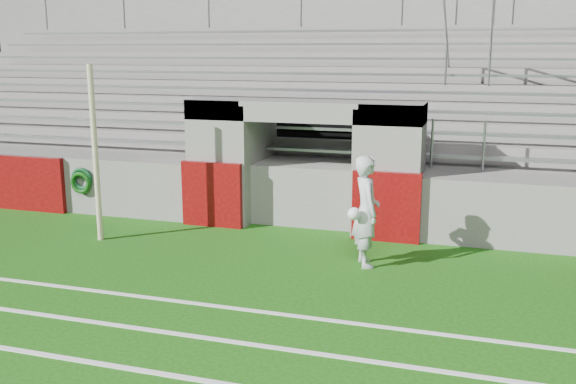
% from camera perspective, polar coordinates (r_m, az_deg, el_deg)
% --- Properties ---
extents(ground, '(90.00, 90.00, 0.00)m').
position_cam_1_polar(ground, '(10.23, -4.11, -8.05)').
color(ground, '#164D0C').
rests_on(ground, ground).
extents(field_post, '(0.11, 0.11, 3.34)m').
position_cam_1_polar(field_post, '(12.61, -16.76, 3.23)').
color(field_post, beige).
rests_on(field_post, ground).
extents(stadium_structure, '(26.00, 8.48, 5.42)m').
position_cam_1_polar(stadium_structure, '(17.37, 5.46, 5.51)').
color(stadium_structure, slate).
rests_on(stadium_structure, ground).
extents(goalkeeper_with_ball, '(0.70, 0.82, 1.89)m').
position_cam_1_polar(goalkeeper_with_ball, '(10.83, 6.95, -1.70)').
color(goalkeeper_with_ball, '#B8BFC3').
rests_on(goalkeeper_with_ball, ground).
extents(hose_coil, '(0.52, 0.15, 0.59)m').
position_cam_1_polar(hose_coil, '(14.81, -17.91, 0.95)').
color(hose_coil, '#0D421E').
rests_on(hose_coil, ground).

